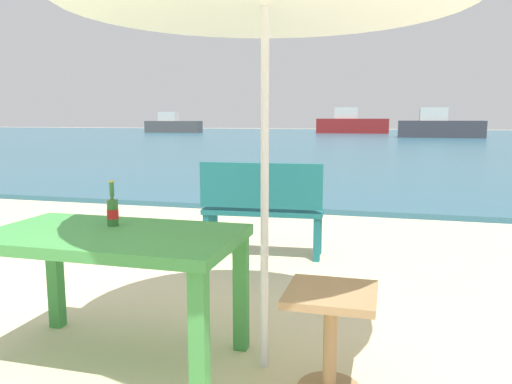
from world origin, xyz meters
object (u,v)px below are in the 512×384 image
object	(u,v)px
side_table_wood	(330,326)
swimmer_person	(304,178)
boat_cargo_ship	(173,125)
beer_bottle_amber	(113,210)
picnic_table_green	(113,251)
bench_teal_center	(262,203)
boat_tanker	(352,124)
boat_barge	(440,127)

from	to	relation	value
side_table_wood	swimmer_person	xyz separation A→B (m)	(-1.32, 7.09, -0.11)
side_table_wood	boat_cargo_ship	world-z (taller)	boat_cargo_ship
swimmer_person	boat_cargo_ship	xyz separation A→B (m)	(-16.71, 31.04, 0.48)
beer_bottle_amber	swimmer_person	world-z (taller)	beer_bottle_amber
picnic_table_green	bench_teal_center	size ratio (longest dim) A/B	1.14
bench_teal_center	boat_tanker	xyz separation A→B (m)	(-1.95, 38.03, 0.31)
picnic_table_green	boat_cargo_ship	distance (m)	41.66
swimmer_person	boat_tanker	world-z (taller)	boat_tanker
boat_barge	boat_cargo_ship	size ratio (longest dim) A/B	1.09
side_table_wood	boat_barge	distance (m)	32.70
picnic_table_green	side_table_wood	size ratio (longest dim) A/B	2.59
beer_bottle_amber	swimmer_person	bearing A→B (deg)	90.30
picnic_table_green	boat_tanker	bearing A→B (deg)	92.39
boat_tanker	boat_barge	bearing A→B (deg)	-51.54
side_table_wood	boat_cargo_ship	bearing A→B (deg)	115.31
bench_teal_center	boat_barge	bearing A→B (deg)	81.92
bench_teal_center	boat_cargo_ship	xyz separation A→B (m)	(-17.08, 35.78, 0.18)
side_table_wood	boat_barge	bearing A→B (deg)	84.15
boat_barge	picnic_table_green	bearing A→B (deg)	-97.96
swimmer_person	boat_barge	xyz separation A→B (m)	(4.66, 25.45, 0.54)
beer_bottle_amber	bench_teal_center	world-z (taller)	beer_bottle_amber
swimmer_person	side_table_wood	bearing A→B (deg)	-79.43
bench_teal_center	swimmer_person	size ratio (longest dim) A/B	2.98
side_table_wood	boat_tanker	distance (m)	40.49
picnic_table_green	boat_barge	distance (m)	32.83
bench_teal_center	boat_tanker	size ratio (longest dim) A/B	0.21
boat_tanker	boat_barge	size ratio (longest dim) A/B	1.10
picnic_table_green	boat_barge	xyz separation A→B (m)	(4.55, 32.52, 0.13)
swimmer_person	boat_tanker	xyz separation A→B (m)	(-1.58, 33.29, 0.61)
boat_cargo_ship	boat_tanker	bearing A→B (deg)	8.47
bench_teal_center	swimmer_person	distance (m)	4.76
boat_tanker	boat_barge	world-z (taller)	boat_tanker
beer_bottle_amber	boat_tanker	xyz separation A→B (m)	(-1.61, 40.22, -0.01)
side_table_wood	swimmer_person	distance (m)	7.21
boat_tanker	swimmer_person	bearing A→B (deg)	-87.29
beer_bottle_amber	swimmer_person	xyz separation A→B (m)	(-0.04, 6.93, -0.61)
boat_tanker	boat_cargo_ship	distance (m)	15.30
beer_bottle_amber	bench_teal_center	distance (m)	2.24
side_table_wood	boat_tanker	xyz separation A→B (m)	(-2.90, 40.38, 0.50)
beer_bottle_amber	boat_barge	size ratio (longest dim) A/B	0.05
bench_teal_center	boat_barge	world-z (taller)	boat_barge
bench_teal_center	boat_cargo_ship	size ratio (longest dim) A/B	0.25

